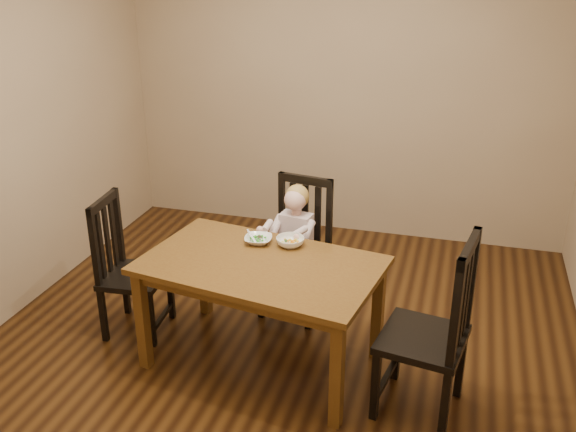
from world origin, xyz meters
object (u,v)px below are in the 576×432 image
(dining_table, at_px, (261,275))
(chair_child, at_px, (298,250))
(toddler, at_px, (295,236))
(bowl_peas, at_px, (258,240))
(chair_right, at_px, (433,332))
(chair_left, at_px, (128,269))
(bowl_veg, at_px, (290,242))

(dining_table, height_order, chair_child, chair_child)
(toddler, xyz_separation_m, bowl_peas, (-0.14, -0.40, 0.13))
(chair_child, distance_m, bowl_peas, 0.54)
(chair_right, bearing_deg, dining_table, 89.71)
(chair_left, bearing_deg, toddler, 112.29)
(chair_left, distance_m, toddler, 1.18)
(dining_table, height_order, bowl_peas, bowl_peas)
(chair_left, relative_size, bowl_peas, 5.50)
(chair_left, height_order, chair_right, chair_right)
(bowl_peas, bearing_deg, chair_left, -171.07)
(chair_left, xyz_separation_m, toddler, (1.04, 0.54, 0.14))
(dining_table, relative_size, toddler, 3.10)
(chair_child, distance_m, chair_left, 1.21)
(dining_table, xyz_separation_m, bowl_veg, (0.11, 0.28, 0.11))
(chair_child, distance_m, chair_right, 1.37)
(toddler, bearing_deg, bowl_veg, 109.35)
(chair_right, bearing_deg, chair_left, 91.12)
(bowl_peas, bearing_deg, bowl_veg, 3.93)
(bowl_veg, bearing_deg, chair_right, -26.00)
(chair_child, relative_size, bowl_peas, 5.63)
(chair_left, distance_m, bowl_peas, 0.95)
(toddler, bearing_deg, chair_left, 36.07)
(toddler, bearing_deg, chair_right, 149.31)
(chair_left, xyz_separation_m, bowl_peas, (0.90, 0.14, 0.27))
(chair_right, distance_m, bowl_peas, 1.28)
(dining_table, distance_m, chair_left, 1.03)
(dining_table, height_order, chair_left, chair_left)
(toddler, xyz_separation_m, bowl_veg, (0.07, -0.38, 0.14))
(chair_child, bearing_deg, toddler, 90.00)
(chair_child, height_order, chair_left, chair_child)
(dining_table, distance_m, bowl_peas, 0.30)
(toddler, height_order, bowl_veg, toddler)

